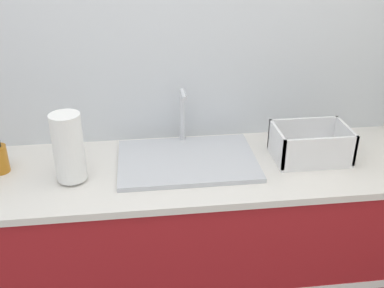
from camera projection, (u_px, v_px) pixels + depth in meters
wall_back at (185, 62)px, 2.04m from camera, size 4.43×0.06×2.60m
counter_cabinet at (193, 252)px, 2.13m from camera, size 2.05×0.61×0.94m
sink at (187, 158)px, 1.95m from camera, size 0.59×0.42×0.27m
paper_towel_roll at (69, 148)px, 1.75m from camera, size 0.12×0.12×0.29m
dish_rack at (310, 147)px, 1.96m from camera, size 0.32×0.22×0.15m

